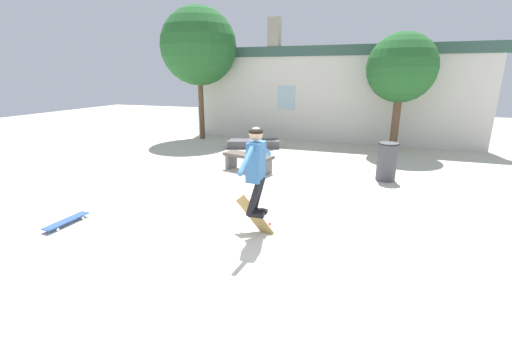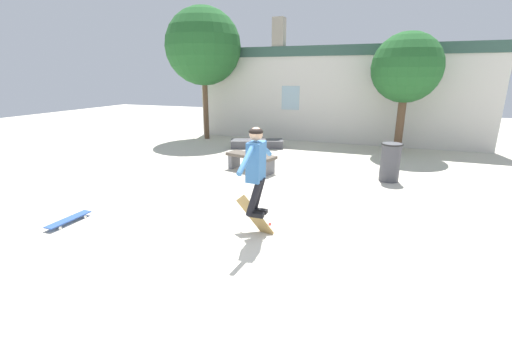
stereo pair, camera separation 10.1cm
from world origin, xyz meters
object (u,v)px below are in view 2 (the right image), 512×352
(skate_ledge, at_px, (257,144))
(park_bench, at_px, (251,159))
(skateboard_flipping, at_px, (255,216))
(tree_right, at_px, (407,68))
(skateboard_resting, at_px, (69,219))
(trash_bin, at_px, (390,161))
(skater, at_px, (256,165))
(tree_left, at_px, (203,47))

(skate_ledge, bearing_deg, park_bench, -93.20)
(skateboard_flipping, bearing_deg, tree_right, 71.21)
(skate_ledge, height_order, skateboard_resting, skate_ledge)
(tree_right, height_order, trash_bin, tree_right)
(skater, xyz_separation_m, skateboard_flipping, (-0.05, 0.09, -0.92))
(park_bench, xyz_separation_m, skateboard_resting, (-1.79, -4.35, -0.26))
(skate_ledge, distance_m, skateboard_flipping, 6.88)
(tree_right, relative_size, skater, 2.70)
(tree_left, xyz_separation_m, skater, (5.00, -7.60, -2.38))
(tree_right, relative_size, skate_ledge, 2.00)
(park_bench, relative_size, trash_bin, 1.57)
(tree_right, height_order, tree_left, tree_left)
(tree_right, bearing_deg, skate_ledge, -168.58)
(tree_right, relative_size, park_bench, 2.59)
(tree_left, bearing_deg, skateboard_flipping, -56.60)
(tree_left, bearing_deg, tree_right, -0.71)
(skateboard_resting, bearing_deg, skater, -75.27)
(tree_right, xyz_separation_m, trash_bin, (-0.27, -3.57, -2.24))
(skater, height_order, skateboard_flipping, skater)
(trash_bin, height_order, skateboard_resting, trash_bin)
(skater, xyz_separation_m, skateboard_resting, (-3.27, -0.75, -1.12))
(skateboard_resting, bearing_deg, tree_left, 13.45)
(park_bench, xyz_separation_m, trash_bin, (3.54, 0.34, 0.16))
(tree_left, distance_m, trash_bin, 8.52)
(skate_ledge, xyz_separation_m, skateboard_flipping, (2.36, -6.46, 0.12))
(tree_left, relative_size, skater, 3.53)
(tree_left, height_order, skate_ledge, tree_left)
(tree_right, bearing_deg, tree_left, 179.29)
(skate_ledge, bearing_deg, tree_left, 137.61)
(tree_right, distance_m, skateboard_flipping, 8.17)
(skate_ledge, bearing_deg, trash_bin, -50.88)
(park_bench, bearing_deg, tree_right, 60.98)
(tree_left, height_order, park_bench, tree_left)
(tree_left, height_order, trash_bin, tree_left)
(trash_bin, relative_size, skateboard_resting, 1.12)
(skater, bearing_deg, tree_right, 72.72)
(skate_ledge, relative_size, skateboard_flipping, 2.55)
(tree_right, distance_m, skate_ledge, 5.47)
(tree_left, distance_m, skate_ledge, 4.42)
(skateboard_flipping, bearing_deg, skateboard_resting, -166.45)
(trash_bin, distance_m, skateboard_flipping, 4.39)
(park_bench, height_order, skate_ledge, park_bench)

